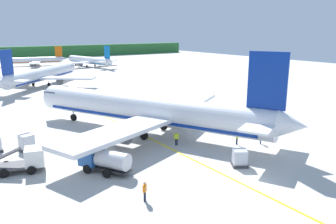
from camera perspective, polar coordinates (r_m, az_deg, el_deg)
ground at (r=73.46m, az=-15.26°, el=1.93°), size 240.00×320.00×0.20m
airliner_foreground at (r=46.95m, az=-3.31°, el=0.29°), size 32.77×38.81×11.90m
airliner_mid_apron at (r=94.30m, az=-20.42°, el=5.89°), size 27.20×27.25×10.07m
airliner_far_taxiway at (r=138.40m, az=-13.02°, el=8.42°), size 24.70×29.68×8.54m
airliner_distant at (r=148.77m, az=-21.74°, el=8.05°), size 26.17×21.82×7.57m
service_truck_fuel at (r=35.52m, az=-10.66°, el=-7.76°), size 4.35×5.69×2.40m
service_truck_baggage at (r=38.13m, az=-22.94°, el=-7.47°), size 6.42×3.73×2.57m
cargo_container_mid at (r=44.32m, az=-22.65°, el=-4.79°), size 2.02×2.02×2.12m
cargo_container_far at (r=37.37m, az=11.94°, el=-7.53°), size 2.24×2.24×1.91m
crew_marshaller at (r=29.50m, az=-3.94°, el=-12.89°), size 0.51×0.46×1.77m
crew_loader_left at (r=43.95m, az=11.51°, el=-4.06°), size 0.38×0.59×1.78m
crew_loader_right at (r=42.78m, az=1.41°, el=-4.31°), size 0.56×0.42×1.75m
crew_supervisor at (r=44.97m, az=15.31°, el=-4.00°), size 0.52×0.46×1.63m
apron_guide_line at (r=43.73m, az=-1.31°, el=-5.32°), size 0.30×60.00×0.01m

